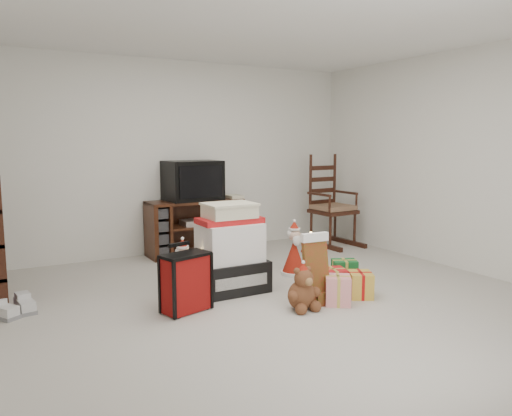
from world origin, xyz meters
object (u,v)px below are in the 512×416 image
at_px(tv_stand, 195,227).
at_px(gift_pile, 230,254).
at_px(mrs_claus_figurine, 183,273).
at_px(red_suitcase, 186,282).
at_px(gift_cluster, 349,283).
at_px(rocking_chair, 330,213).
at_px(teddy_bear, 302,291).
at_px(sneaker_pair, 14,308).
at_px(crt_television, 193,180).
at_px(santa_figurine, 294,254).

height_order(tv_stand, gift_pile, gift_pile).
bearing_deg(mrs_claus_figurine, red_suitcase, -108.10).
bearing_deg(gift_cluster, rocking_chair, 56.94).
bearing_deg(teddy_bear, tv_stand, 89.66).
bearing_deg(sneaker_pair, rocking_chair, -9.93).
relative_size(rocking_chair, crt_television, 1.86).
relative_size(tv_stand, gift_cluster, 1.58).
bearing_deg(sneaker_pair, gift_cluster, -42.68).
relative_size(tv_stand, crt_television, 1.73).
bearing_deg(santa_figurine, mrs_claus_figurine, -177.10).
relative_size(red_suitcase, gift_cluster, 0.77).
relative_size(teddy_bear, crt_television, 0.53).
bearing_deg(sneaker_pair, santa_figurine, -25.69).
relative_size(teddy_bear, santa_figurine, 0.63).
xyz_separation_m(teddy_bear, santa_figurine, (0.57, 0.99, 0.07)).
bearing_deg(mrs_claus_figurine, santa_figurine, 2.90).
xyz_separation_m(rocking_chair, gift_cluster, (-1.30, -2.00, -0.34)).
distance_m(santa_figurine, crt_television, 1.77).
height_order(teddy_bear, crt_television, crt_television).
relative_size(gift_pile, mrs_claus_figurine, 1.56).
relative_size(gift_cluster, crt_television, 1.10).
bearing_deg(gift_pile, gift_cluster, -36.63).
bearing_deg(gift_cluster, mrs_claus_figurine, 149.31).
bearing_deg(tv_stand, gift_cluster, -75.88).
bearing_deg(crt_television, mrs_claus_figurine, -118.71).
bearing_deg(mrs_claus_figurine, rocking_chair, 23.80).
bearing_deg(tv_stand, gift_pile, -101.26).
bearing_deg(crt_television, gift_pile, -103.48).
distance_m(tv_stand, teddy_bear, 2.49).
height_order(gift_pile, red_suitcase, gift_pile).
bearing_deg(sneaker_pair, teddy_bear, -49.79).
xyz_separation_m(mrs_claus_figurine, sneaker_pair, (-1.48, 0.17, -0.16)).
distance_m(red_suitcase, mrs_claus_figurine, 0.51).
xyz_separation_m(tv_stand, santa_figurine, (0.56, -1.49, -0.12)).
distance_m(teddy_bear, crt_television, 2.62).
height_order(sneaker_pair, crt_television, crt_television).
bearing_deg(red_suitcase, crt_television, 50.44).
bearing_deg(red_suitcase, santa_figurine, 4.63).
distance_m(gift_pile, mrs_claus_figurine, 0.49).
distance_m(rocking_chair, crt_television, 2.03).
height_order(tv_stand, mrs_claus_figurine, tv_stand).
distance_m(gift_pile, sneaker_pair, 1.96).
distance_m(tv_stand, gift_cluster, 2.46).
xyz_separation_m(rocking_chair, teddy_bear, (-1.92, -2.11, -0.29)).
xyz_separation_m(gift_pile, crt_television, (0.31, 1.70, 0.59)).
xyz_separation_m(gift_pile, santa_figurine, (0.89, 0.20, -0.14)).
bearing_deg(mrs_claus_figurine, tv_stand, 63.76).
relative_size(santa_figurine, sneaker_pair, 1.43).
bearing_deg(gift_pile, tv_stand, 78.71).
xyz_separation_m(red_suitcase, santa_figurine, (1.48, 0.55, -0.03)).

